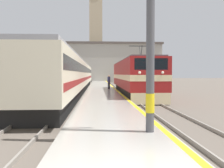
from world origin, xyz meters
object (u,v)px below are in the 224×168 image
object	(u,v)px
passenger_train	(75,76)
person_on_platform	(109,82)
locomotive_train	(134,77)
clock_tower	(96,26)

from	to	relation	value
passenger_train	person_on_platform	distance (m)	4.57
locomotive_train	clock_tower	size ratio (longest dim) A/B	0.57
passenger_train	person_on_platform	size ratio (longest dim) A/B	27.76
locomotive_train	passenger_train	bearing A→B (deg)	134.46
person_on_platform	clock_tower	xyz separation A→B (m)	(-1.76, 46.14, 14.88)
clock_tower	locomotive_train	bearing A→B (deg)	-85.43
clock_tower	passenger_train	bearing A→B (deg)	-93.07
locomotive_train	clock_tower	xyz separation A→B (m)	(-4.07, 50.87, 14.32)
person_on_platform	clock_tower	distance (m)	48.51
passenger_train	clock_tower	bearing A→B (deg)	86.93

